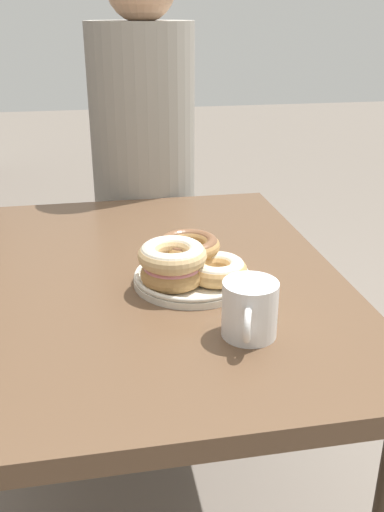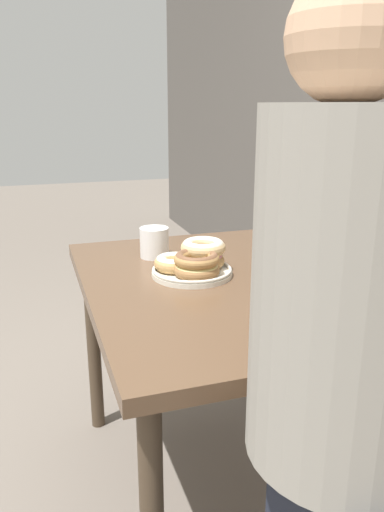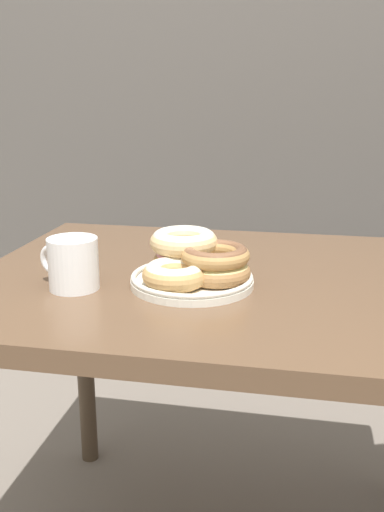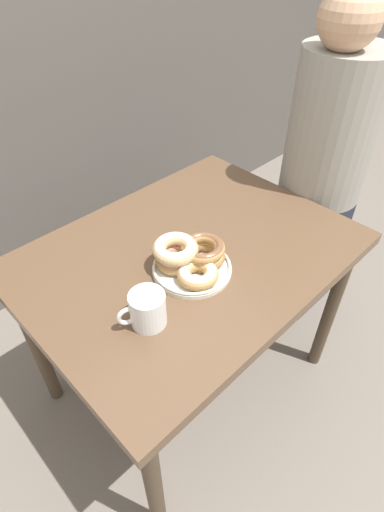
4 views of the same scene
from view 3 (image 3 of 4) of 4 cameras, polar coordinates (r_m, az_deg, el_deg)
name	(u,v)px [view 3 (image 3 of 4)]	position (r m, az deg, el deg)	size (l,w,h in m)	color
wall_back	(269,29)	(2.10, 7.75, 21.59)	(8.00, 0.05, 2.60)	#56514C
dining_table	(227,314)	(1.20, 3.56, -5.76)	(1.05, 0.79, 0.73)	brown
donut_plate	(193,263)	(1.10, 0.15, -0.71)	(0.24, 0.26, 0.10)	silver
coffee_mug	(72,263)	(1.10, -11.88, -0.68)	(0.13, 0.10, 0.10)	white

